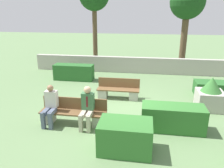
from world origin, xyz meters
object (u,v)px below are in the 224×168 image
Objects in this scene: bench_left_side at (118,91)px; planter_corner_left at (210,95)px; person_seated_woman at (50,104)px; bench_front at (73,114)px; person_seated_man at (87,105)px; tree_center_left at (187,4)px.

planter_corner_left is at bearing -17.38° from bench_left_side.
planter_corner_left reaches higher than bench_left_side.
bench_left_side is 3.17m from person_seated_woman.
person_seated_man is (0.51, -0.14, 0.40)m from bench_front.
planter_corner_left is (4.15, 2.02, -0.18)m from person_seated_man.
tree_center_left is (-0.14, 6.38, 3.38)m from planter_corner_left.
planter_corner_left is at bearing 25.90° from person_seated_man.
bench_left_side is (1.16, 2.40, -0.02)m from bench_front.
tree_center_left reaches higher than person_seated_woman.
bench_front is at bearing 164.55° from person_seated_man.
person_seated_man is 0.26× the size of tree_center_left.
bench_left_side is 0.35× the size of tree_center_left.
person_seated_man is at bearing 0.18° from person_seated_woman.
person_seated_man is 1.02× the size of person_seated_woman.
bench_left_side is 7.66m from tree_center_left.
bench_left_side is at bearing 171.58° from planter_corner_left.
bench_front is 0.81m from person_seated_woman.
bench_front is 2.66m from bench_left_side.
person_seated_man is (-0.65, -2.54, 0.41)m from bench_left_side.
tree_center_left is (5.22, 8.40, 3.22)m from person_seated_woman.
tree_center_left is (4.53, 8.25, 3.60)m from bench_front.
person_seated_woman is at bearing -135.11° from bench_left_side.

